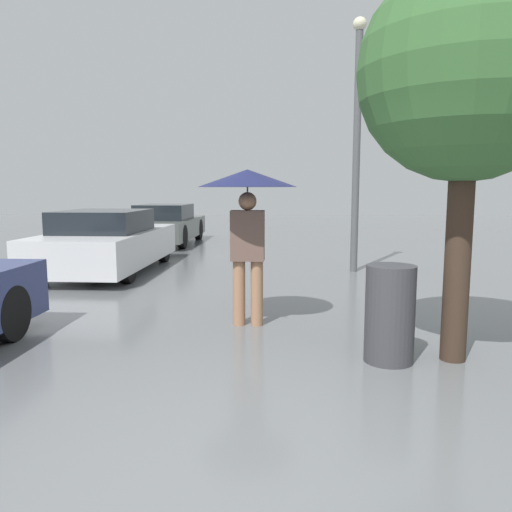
# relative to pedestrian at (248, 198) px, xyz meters

# --- Properties ---
(ground_plane) EXTENTS (60.00, 60.00, 0.00)m
(ground_plane) POSITION_rel_pedestrian_xyz_m (-0.00, -3.26, -1.55)
(ground_plane) COLOR slate
(pedestrian) EXTENTS (1.18, 1.18, 1.89)m
(pedestrian) POSITION_rel_pedestrian_xyz_m (0.00, 0.00, 0.00)
(pedestrian) COLOR #9E7051
(pedestrian) RESTS_ON ground_plane
(parked_car_middle) EXTENTS (1.81, 4.24, 1.24)m
(parked_car_middle) POSITION_rel_pedestrian_xyz_m (-3.18, 3.91, -0.97)
(parked_car_middle) COLOR silver
(parked_car_middle) RESTS_ON ground_plane
(parked_car_farthest) EXTENTS (1.71, 4.17, 1.20)m
(parked_car_farthest) POSITION_rel_pedestrian_xyz_m (-3.24, 9.08, -0.98)
(parked_car_farthest) COLOR #4C514C
(parked_car_farthest) RESTS_ON ground_plane
(tree) EXTENTS (2.01, 2.01, 3.74)m
(tree) POSITION_rel_pedestrian_xyz_m (2.11, -1.13, 1.15)
(tree) COLOR #38281E
(tree) RESTS_ON ground_plane
(street_lamp) EXTENTS (0.27, 0.27, 4.92)m
(street_lamp) POSITION_rel_pedestrian_xyz_m (1.83, 4.16, 1.19)
(street_lamp) COLOR #515456
(street_lamp) RESTS_ON ground_plane
(trash_bin) EXTENTS (0.47, 0.47, 0.94)m
(trash_bin) POSITION_rel_pedestrian_xyz_m (1.47, -1.22, -1.08)
(trash_bin) COLOR #38383D
(trash_bin) RESTS_ON ground_plane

